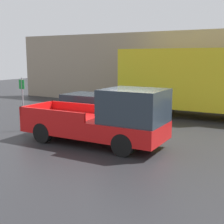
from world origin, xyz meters
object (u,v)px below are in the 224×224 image
object	(u,v)px
pickup_truck	(106,119)
parking_sign	(23,101)
delivery_truck	(187,81)
car	(90,109)

from	to	relation	value
pickup_truck	parking_sign	world-z (taller)	parking_sign
pickup_truck	delivery_truck	size ratio (longest dim) A/B	0.70
parking_sign	pickup_truck	bearing A→B (deg)	-2.92
pickup_truck	delivery_truck	world-z (taller)	delivery_truck
pickup_truck	car	bearing A→B (deg)	132.80
car	delivery_truck	distance (m)	5.73
pickup_truck	parking_sign	size ratio (longest dim) A/B	2.34
car	delivery_truck	xyz separation A→B (m)	(3.34, 4.50, 1.19)
car	parking_sign	bearing A→B (deg)	-129.27
delivery_truck	parking_sign	xyz separation A→B (m)	(-5.30, -6.89, -0.63)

